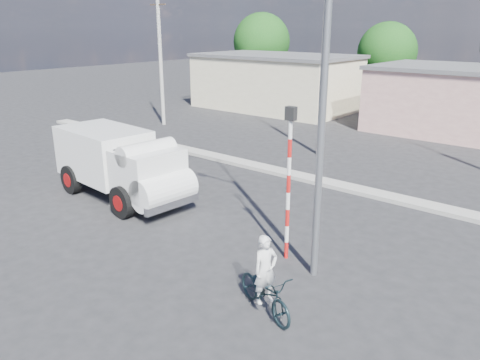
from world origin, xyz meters
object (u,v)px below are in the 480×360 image
Objects in this scene: streetlight at (318,87)px; cyclist at (265,281)px; truck at (122,163)px; bicycle at (265,292)px; traffic_pole at (289,172)px.

cyclist is at bearing -84.60° from streetlight.
truck is 9.22m from streetlight.
bicycle is 3.47m from traffic_pole.
truck is 3.88× the size of cyclist.
cyclist is at bearing 0.00° from bicycle.
truck is at bearing 93.82° from cyclist.
truck is 3.13× the size of bicycle.
cyclist is 0.38× the size of traffic_pole.
cyclist is (0.00, 0.00, 0.29)m from bicycle.
bicycle is at bearing -65.67° from traffic_pole.
streetlight is (-0.21, 2.25, 4.43)m from bicycle.
truck is at bearing 93.82° from bicycle.
traffic_pole is (-1.15, 2.55, 2.06)m from bicycle.
streetlight is (-0.21, 2.25, 4.14)m from cyclist.
cyclist reaches higher than bicycle.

